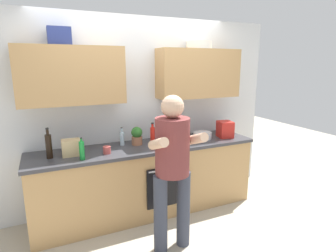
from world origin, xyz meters
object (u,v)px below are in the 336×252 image
cup_ceramic (107,150)px  grocery_bag_crisps (225,129)px  bottle_hotsauce (153,135)px  mixing_bowl (202,135)px  bottle_soy (49,146)px  bottle_wine (161,134)px  knife_block (183,131)px  bottle_water (122,138)px  potted_herb (137,136)px  person_standing (173,162)px  grocery_bag_bread (71,148)px  bottle_soda (82,150)px

cup_ceramic → grocery_bag_crisps: bearing=1.5°
bottle_hotsauce → mixing_bowl: bottle_hotsauce is taller
bottle_soy → bottle_wine: size_ratio=1.18×
bottle_wine → knife_block: bearing=3.5°
bottle_water → mixing_bowl: bottle_water is taller
bottle_hotsauce → potted_herb: bottle_hotsauce is taller
person_standing → bottle_soy: person_standing is taller
bottle_wine → bottle_hotsauce: bearing=-168.7°
mixing_bowl → grocery_bag_bread: grocery_bag_bread is taller
mixing_bowl → grocery_bag_crisps: (0.33, -0.05, 0.07)m
knife_block → grocery_bag_crisps: bearing=-11.4°
bottle_soy → knife_block: 1.67m
person_standing → mixing_bowl: size_ratio=6.48×
bottle_water → grocery_bag_crisps: 1.43m
grocery_bag_bread → bottle_soda: bearing=-64.2°
bottle_water → knife_block: (0.82, -0.08, 0.03)m
bottle_soda → grocery_bag_bread: (-0.09, 0.19, -0.01)m
bottle_soy → person_standing: bearing=-36.1°
grocery_bag_crisps → person_standing: bearing=-147.3°
bottle_soy → cup_ceramic: bottle_soy is taller
cup_ceramic → grocery_bag_bread: grocery_bag_bread is taller
bottle_soda → mixing_bowl: 1.63m
knife_block → bottle_water: bearing=174.3°
cup_ceramic → mixing_bowl: 1.33m
potted_herb → knife_block: bearing=-3.1°
person_standing → cup_ceramic: bearing=125.2°
bottle_soda → grocery_bag_bread: bottle_soda is taller
bottle_water → grocery_bag_crisps: size_ratio=1.04×
potted_herb → grocery_bag_bread: 0.81m
grocery_bag_crisps → mixing_bowl: bearing=171.0°
bottle_wine → potted_herb: bearing=170.0°
bottle_water → potted_herb: bearing=-14.4°
bottle_wine → mixing_bowl: bottle_wine is taller
bottle_water → grocery_bag_bread: bearing=-166.3°
bottle_soda → knife_block: 1.37m
bottle_hotsauce → bottle_wine: 0.13m
bottle_soda → bottle_water: bearing=32.9°
knife_block → potted_herb: 0.64m
person_standing → bottle_soy: size_ratio=4.77×
bottle_wine → grocery_bag_crisps: bearing=-6.2°
grocery_bag_crisps → bottle_soda: bearing=-175.9°
bottle_hotsauce → person_standing: bearing=-97.6°
bottle_hotsauce → potted_herb: size_ratio=1.24×
person_standing → grocery_bag_crisps: size_ratio=7.24×
bottle_water → bottle_soda: 0.63m
bottle_hotsauce → cup_ceramic: (-0.61, -0.12, -0.08)m
bottle_hotsauce → bottle_wine: size_ratio=0.99×
mixing_bowl → potted_herb: 0.91m
bottle_hotsauce → knife_block: (0.46, 0.05, 0.00)m
bottle_hotsauce → bottle_soy: bearing=-178.9°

